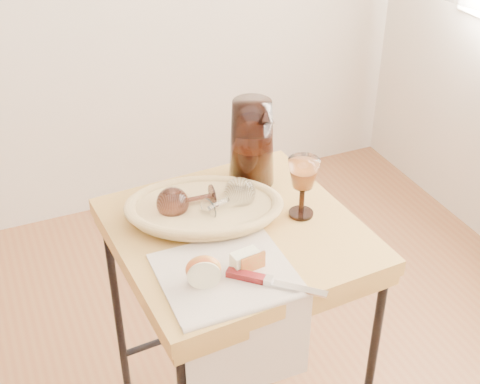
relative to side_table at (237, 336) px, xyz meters
name	(u,v)px	position (x,y,z in m)	size (l,w,h in m)	color
side_table	(237,336)	(0.00, 0.00, 0.00)	(0.59, 0.59, 0.76)	brown
tea_towel	(226,274)	(-0.09, -0.16, 0.38)	(0.30, 0.27, 0.01)	silver
bread_basket	(204,210)	(-0.06, 0.08, 0.40)	(0.36, 0.25, 0.05)	olive
goblet_lying_a	(190,200)	(-0.09, 0.09, 0.43)	(0.14, 0.08, 0.08)	brown
goblet_lying_b	(226,200)	(-0.01, 0.05, 0.43)	(0.14, 0.08, 0.08)	white
pitcher	(252,142)	(0.13, 0.19, 0.50)	(0.17, 0.25, 0.28)	black
wine_goblet	(303,188)	(0.18, -0.01, 0.46)	(0.08, 0.08, 0.17)	white
apple_half	(203,269)	(-0.15, -0.17, 0.42)	(0.08, 0.04, 0.07)	red
apple_wedge	(245,260)	(-0.05, -0.16, 0.41)	(0.06, 0.03, 0.04)	#FFF8CA
table_knife	(272,281)	(-0.02, -0.23, 0.39)	(0.23, 0.02, 0.02)	silver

